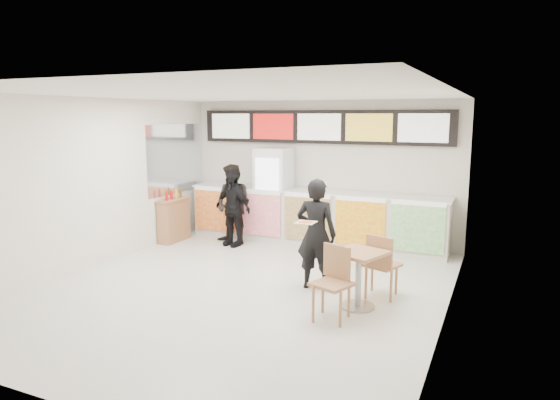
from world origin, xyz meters
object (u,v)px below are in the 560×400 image
Objects in this scene: customer_mid at (233,209)px; condiment_ledge at (174,220)px; customer_main at (316,234)px; service_counter at (313,217)px; customer_left at (234,204)px; drinks_fridge at (274,194)px; cafe_table at (358,269)px.

customer_mid is 1.39m from condiment_ledge.
customer_mid is at bearing -37.54° from customer_main.
service_counter reaches higher than condiment_ledge.
customer_main is at bearing -68.68° from service_counter.
customer_main is 1.04× the size of customer_left.
customer_left is at bearing -132.37° from drinks_fridge.
customer_left reaches higher than cafe_table.
customer_left reaches higher than service_counter.
customer_left reaches higher than customer_mid.
service_counter is 2.78× the size of drinks_fridge.
customer_main reaches higher than condiment_ledge.
customer_left is (-2.56, 1.93, -0.03)m from customer_main.
condiment_ledge is (-4.65, 2.06, -0.10)m from cafe_table.
customer_mid is at bearing -150.71° from service_counter.
customer_left is (-0.62, -0.68, -0.16)m from drinks_fridge.
customer_main is at bearing 168.13° from cafe_table.
condiment_ledge is (-1.89, -1.05, -0.53)m from drinks_fridge.
drinks_fridge reaches higher than cafe_table.
drinks_fridge is at bearing 179.01° from service_counter.
service_counter is 2.79m from customer_main.
drinks_fridge is at bearing -55.56° from customer_main.
condiment_ledge is (-2.82, -1.04, -0.10)m from service_counter.
customer_left is 0.98× the size of cafe_table.
service_counter is 3.54× the size of customer_mid.
service_counter is 3.19× the size of customer_main.
customer_left is at bearing -39.28° from customer_main.
cafe_table is (1.83, -3.09, -0.00)m from service_counter.
cafe_table is at bearing -48.35° from drinks_fridge.
condiment_ledge is at bearing -24.37° from customer_main.
customer_mid is at bearing -60.70° from customer_left.
drinks_fridge reaches higher than service_counter.
service_counter is 1.03m from drinks_fridge.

